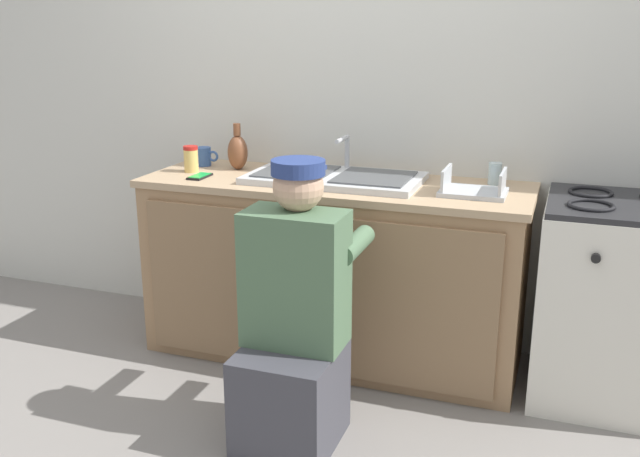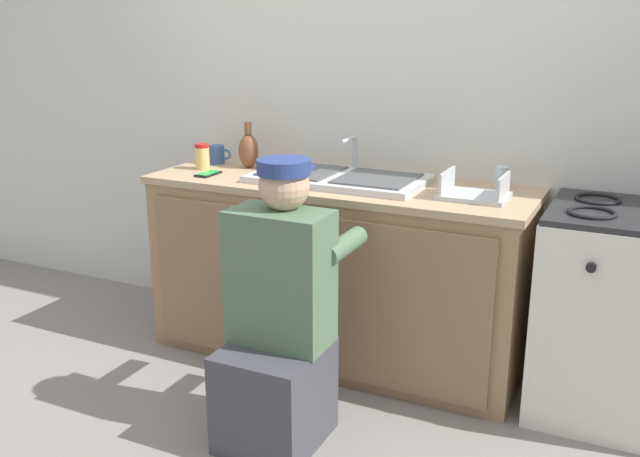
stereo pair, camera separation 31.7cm
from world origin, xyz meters
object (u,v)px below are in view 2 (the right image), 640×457
at_px(condiment_jar, 202,156).
at_px(coffee_mug, 217,154).
at_px(sink_double_basin, 339,177).
at_px(cell_phone, 208,174).
at_px(water_glass, 501,178).
at_px(dish_rack_tray, 474,193).
at_px(plumber_person, 279,328).
at_px(vase_decorative, 249,150).
at_px(stove_range, 620,314).

bearing_deg(condiment_jar, coffee_mug, 95.61).
bearing_deg(sink_double_basin, cell_phone, -167.25).
distance_m(water_glass, dish_rack_tray, 0.24).
relative_size(sink_double_basin, water_glass, 8.00).
distance_m(plumber_person, vase_decorative, 1.19).
bearing_deg(plumber_person, vase_decorative, 126.52).
bearing_deg(stove_range, coffee_mug, 176.53).
relative_size(water_glass, condiment_jar, 0.78).
distance_m(coffee_mug, condiment_jar, 0.16).
bearing_deg(water_glass, stove_range, -18.28).
bearing_deg(condiment_jar, water_glass, 8.61).
distance_m(stove_range, coffee_mug, 2.07).
bearing_deg(plumber_person, water_glass, 57.26).
relative_size(water_glass, dish_rack_tray, 0.36).
height_order(dish_rack_tray, condiment_jar, condiment_jar).
relative_size(plumber_person, coffee_mug, 8.76).
distance_m(cell_phone, condiment_jar, 0.16).
xyz_separation_m(plumber_person, dish_rack_tray, (0.55, 0.72, 0.43)).
bearing_deg(stove_range, dish_rack_tray, -175.83).
height_order(sink_double_basin, cell_phone, sink_double_basin).
height_order(stove_range, water_glass, water_glass).
height_order(water_glass, vase_decorative, vase_decorative).
height_order(plumber_person, coffee_mug, plumber_person).
distance_m(dish_rack_tray, vase_decorative, 1.20).
distance_m(sink_double_basin, condiment_jar, 0.74).
bearing_deg(plumber_person, cell_phone, 139.24).
height_order(stove_range, coffee_mug, coffee_mug).
height_order(sink_double_basin, coffee_mug, sink_double_basin).
bearing_deg(sink_double_basin, condiment_jar, -177.13).
bearing_deg(dish_rack_tray, coffee_mug, 173.16).
distance_m(sink_double_basin, dish_rack_tray, 0.65).
bearing_deg(coffee_mug, dish_rack_tray, -6.84).
bearing_deg(coffee_mug, cell_phone, -65.63).
xyz_separation_m(plumber_person, cell_phone, (-0.73, 0.63, 0.41)).
distance_m(dish_rack_tray, condiment_jar, 1.38).
height_order(coffee_mug, dish_rack_tray, dish_rack_tray).
bearing_deg(coffee_mug, vase_decorative, -6.68).
bearing_deg(condiment_jar, plumber_person, -41.41).
xyz_separation_m(plumber_person, vase_decorative, (-0.64, 0.86, 0.50)).
bearing_deg(condiment_jar, vase_decorative, 34.93).
bearing_deg(stove_range, cell_phone, -175.76).
xyz_separation_m(stove_range, plumber_person, (-1.17, -0.77, 0.02)).
bearing_deg(cell_phone, stove_range, 4.24).
bearing_deg(dish_rack_tray, vase_decorative, 173.13).
distance_m(coffee_mug, vase_decorative, 0.21).
relative_size(cell_phone, vase_decorative, 0.61).
xyz_separation_m(water_glass, vase_decorative, (-1.25, -0.09, 0.04)).
relative_size(stove_range, cell_phone, 6.35).
xyz_separation_m(coffee_mug, water_glass, (1.46, 0.06, 0.00)).
relative_size(cell_phone, condiment_jar, 1.09).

